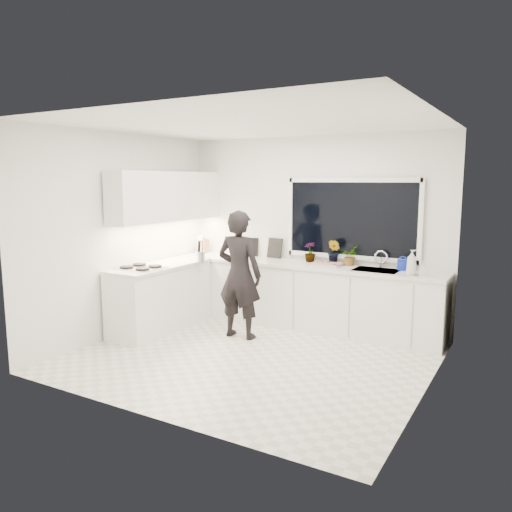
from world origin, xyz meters
The scene contains 25 objects.
floor centered at (0.00, 0.00, -0.01)m, with size 4.00×3.50×0.02m, color beige.
wall_back centered at (0.00, 1.76, 1.35)m, with size 4.00×0.02×2.70m, color white.
wall_left centered at (-2.01, 0.00, 1.35)m, with size 0.02×3.50×2.70m, color white.
wall_right centered at (2.01, 0.00, 1.35)m, with size 0.02×3.50×2.70m, color white.
ceiling centered at (0.00, 0.00, 2.71)m, with size 4.00×3.50×0.02m, color white.
window centered at (0.60, 1.73, 1.55)m, with size 1.80×0.02×1.00m, color black.
base_cabinets_back centered at (0.00, 1.45, 0.44)m, with size 3.92×0.58×0.88m, color white.
base_cabinets_left centered at (-1.67, 0.35, 0.44)m, with size 0.58×1.60×0.88m, color white.
countertop_back centered at (0.00, 1.44, 0.90)m, with size 3.94×0.62×0.04m, color silver.
countertop_left centered at (-1.67, 0.35, 0.90)m, with size 0.62×1.60×0.04m, color silver.
upper_cabinets centered at (-1.79, 0.70, 1.85)m, with size 0.34×2.10×0.70m, color white.
sink centered at (1.05, 1.45, 0.87)m, with size 0.58×0.42×0.14m, color silver.
faucet centered at (1.05, 1.65, 1.03)m, with size 0.03×0.03×0.22m, color silver.
stovetop centered at (-1.69, 0.00, 0.94)m, with size 0.56×0.48×0.03m, color black.
person centered at (-0.52, 0.60, 0.85)m, with size 0.62×0.41×1.70m, color black.
pizza_tray centered at (0.37, 1.42, 0.94)m, with size 0.42×0.31×0.03m, color silver.
pizza centered at (0.37, 1.42, 0.95)m, with size 0.38×0.27×0.01m, color #B63D18.
watering_can centered at (1.35, 1.61, 0.98)m, with size 0.14×0.14×0.13m, color #132AB5.
paper_towel_roll centered at (-1.85, 1.55, 1.05)m, with size 0.11×0.11×0.26m, color white.
knife_block centered at (-1.82, 1.59, 1.03)m, with size 0.13×0.10×0.22m, color #8F5C42.
utensil_crock centered at (-1.30, 0.80, 1.00)m, with size 0.13×0.13×0.16m, color #B9B9BE.
picture_frame_large centered at (-0.99, 1.69, 1.06)m, with size 0.22×0.02×0.28m, color black.
picture_frame_small centered at (-0.57, 1.69, 1.07)m, with size 0.25×0.02×0.30m, color black.
herb_plants centered at (0.41, 1.61, 1.07)m, with size 0.82×0.27×0.34m.
soap_bottles centered at (1.56, 1.30, 1.06)m, with size 0.27×0.17×0.32m.
Camera 1 is at (2.89, -4.88, 2.08)m, focal length 35.00 mm.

